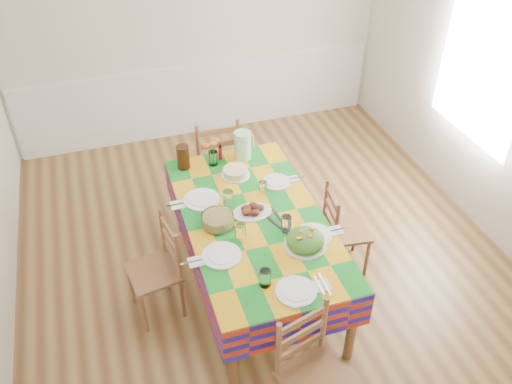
% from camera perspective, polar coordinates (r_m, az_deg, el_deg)
% --- Properties ---
extents(room, '(4.58, 5.08, 2.78)m').
position_cam_1_polar(room, '(4.38, 0.99, 5.60)').
color(room, brown).
rests_on(room, ground).
extents(wainscot, '(4.41, 0.06, 0.92)m').
position_cam_1_polar(wainscot, '(6.89, -5.86, 9.96)').
color(wainscot, white).
rests_on(wainscot, room).
extents(window_right, '(0.00, 1.40, 1.40)m').
position_cam_1_polar(window_right, '(5.57, 22.68, 11.83)').
color(window_right, white).
rests_on(window_right, room).
extents(dining_table, '(1.11, 2.07, 0.81)m').
position_cam_1_polar(dining_table, '(4.48, -0.16, -3.61)').
color(dining_table, brown).
rests_on(dining_table, room).
extents(setting_near_head, '(0.48, 0.32, 0.14)m').
position_cam_1_polar(setting_near_head, '(3.85, 3.16, -9.87)').
color(setting_near_head, white).
rests_on(setting_near_head, dining_table).
extents(setting_left_near, '(0.55, 0.32, 0.14)m').
position_cam_1_polar(setting_left_near, '(4.13, -3.01, -5.81)').
color(setting_left_near, white).
rests_on(setting_left_near, dining_table).
extents(setting_left_far, '(0.57, 0.34, 0.15)m').
position_cam_1_polar(setting_left_far, '(4.57, -4.83, -0.78)').
color(setting_left_far, white).
rests_on(setting_left_far, dining_table).
extents(setting_right_near, '(0.54, 0.31, 0.14)m').
position_cam_1_polar(setting_right_near, '(4.28, 5.12, -4.08)').
color(setting_right_near, white).
rests_on(setting_right_near, dining_table).
extents(setting_right_far, '(0.48, 0.27, 0.12)m').
position_cam_1_polar(setting_right_far, '(4.74, 1.70, 0.87)').
color(setting_right_far, white).
rests_on(setting_right_far, dining_table).
extents(meat_platter, '(0.33, 0.24, 0.06)m').
position_cam_1_polar(meat_platter, '(4.45, -0.42, -1.97)').
color(meat_platter, white).
rests_on(meat_platter, dining_table).
extents(salad_platter, '(0.33, 0.33, 0.14)m').
position_cam_1_polar(salad_platter, '(4.16, 5.21, -5.12)').
color(salad_platter, white).
rests_on(salad_platter, dining_table).
extents(pasta_bowl, '(0.26, 0.26, 0.09)m').
position_cam_1_polar(pasta_bowl, '(4.34, -4.07, -2.97)').
color(pasta_bowl, white).
rests_on(pasta_bowl, dining_table).
extents(cake, '(0.26, 0.26, 0.07)m').
position_cam_1_polar(cake, '(4.87, -2.19, 2.09)').
color(cake, white).
rests_on(cake, dining_table).
extents(serving_utensils, '(0.17, 0.37, 0.01)m').
position_cam_1_polar(serving_utensils, '(4.39, 2.31, -3.12)').
color(serving_utensils, black).
rests_on(serving_utensils, dining_table).
extents(flower_vase, '(0.17, 0.14, 0.27)m').
position_cam_1_polar(flower_vase, '(4.98, -4.57, 3.96)').
color(flower_vase, white).
rests_on(flower_vase, dining_table).
extents(hot_sauce, '(0.04, 0.04, 0.16)m').
position_cam_1_polar(hot_sauce, '(5.07, -3.78, 4.23)').
color(hot_sauce, red).
rests_on(hot_sauce, dining_table).
extents(green_pitcher, '(0.16, 0.16, 0.27)m').
position_cam_1_polar(green_pitcher, '(5.05, -1.41, 4.95)').
color(green_pitcher, '#B0E19F').
rests_on(green_pitcher, dining_table).
extents(tea_pitcher, '(0.12, 0.12, 0.23)m').
position_cam_1_polar(tea_pitcher, '(4.97, -7.69, 3.66)').
color(tea_pitcher, black).
rests_on(tea_pitcher, dining_table).
extents(name_card, '(0.09, 0.03, 0.02)m').
position_cam_1_polar(name_card, '(3.77, 4.51, -11.89)').
color(name_card, white).
rests_on(name_card, dining_table).
extents(chair_near, '(0.54, 0.52, 1.00)m').
position_cam_1_polar(chair_near, '(3.85, 5.98, -18.54)').
color(chair_near, brown).
rests_on(chair_near, room).
extents(chair_far, '(0.47, 0.45, 1.06)m').
position_cam_1_polar(chair_far, '(5.60, -4.26, 3.31)').
color(chair_far, brown).
rests_on(chair_far, room).
extents(chair_left, '(0.45, 0.47, 0.93)m').
position_cam_1_polar(chair_left, '(4.55, -10.27, -8.09)').
color(chair_left, brown).
rests_on(chair_left, room).
extents(chair_right, '(0.42, 0.44, 0.88)m').
position_cam_1_polar(chair_right, '(4.93, 9.09, -3.99)').
color(chair_right, brown).
rests_on(chair_right, room).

